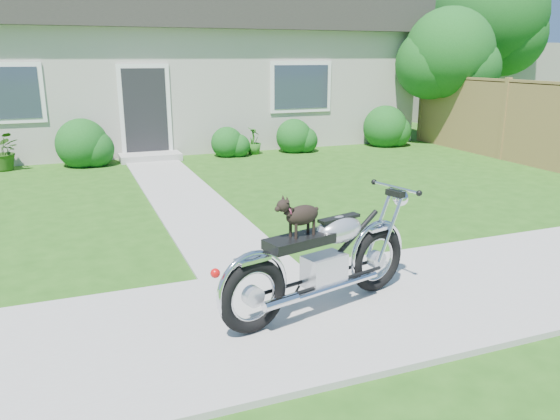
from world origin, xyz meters
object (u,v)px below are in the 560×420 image
object	(u,v)px
potted_plant_right	(254,141)
house	(181,64)
potted_plant_left	(4,151)
motorcycle_with_dog	(324,258)
tree_far	(493,20)
tree_near	(454,58)
fence	(504,119)

from	to	relation	value
potted_plant_right	house	bearing A→B (deg)	106.93
potted_plant_left	potted_plant_right	xyz separation A→B (m)	(5.61, 0.00, -0.09)
motorcycle_with_dog	potted_plant_right	bearing A→B (deg)	60.81
motorcycle_with_dog	tree_far	bearing A→B (deg)	28.56
tree_far	motorcycle_with_dog	world-z (taller)	tree_far
tree_near	motorcycle_with_dog	xyz separation A→B (m)	(-7.70, -8.08, -1.79)
house	fence	size ratio (longest dim) A/B	1.90
tree_far	potted_plant_right	xyz separation A→B (m)	(-8.41, -1.44, -3.11)
fence	tree_far	distance (m)	5.85
house	potted_plant_left	distance (m)	5.98
fence	potted_plant_left	world-z (taller)	fence
potted_plant_left	potted_plant_right	distance (m)	5.61
potted_plant_right	motorcycle_with_dog	world-z (taller)	motorcycle_with_dog
house	tree_far	xyz separation A→B (m)	(9.46, -2.00, 1.29)
tree_far	motorcycle_with_dog	xyz separation A→B (m)	(-10.61, -10.01, -2.90)
house	fence	world-z (taller)	house
fence	potted_plant_left	size ratio (longest dim) A/B	7.76
tree_near	tree_far	size ratio (longest dim) A/B	0.68
tree_near	motorcycle_with_dog	world-z (taller)	tree_near
tree_far	motorcycle_with_dog	distance (m)	14.87
fence	tree_near	bearing A→B (deg)	83.95
tree_near	potted_plant_right	bearing A→B (deg)	174.90
house	fence	bearing A→B (deg)	-44.74
motorcycle_with_dog	fence	bearing A→B (deg)	22.96
house	tree_near	world-z (taller)	house
tree_far	potted_plant_right	distance (m)	9.08
tree_near	tree_far	distance (m)	3.67
tree_near	potted_plant_right	xyz separation A→B (m)	(-5.50, 0.49, -2.00)
fence	potted_plant_left	bearing A→B (deg)	165.55
potted_plant_left	potted_plant_right	size ratio (longest dim) A/B	1.27
tree_near	tree_far	world-z (taller)	tree_far
fence	motorcycle_with_dog	world-z (taller)	fence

